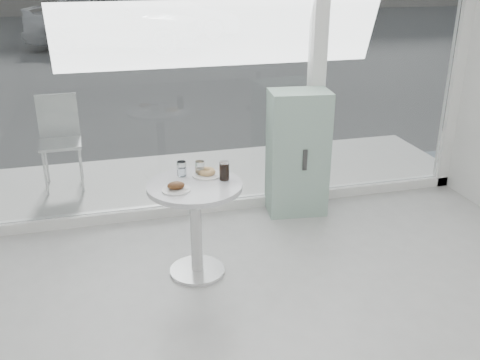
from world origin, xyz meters
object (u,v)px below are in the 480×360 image
object	(u,v)px
main_table	(195,210)
patio_chair	(60,135)
water_tumbler_a	(182,170)
car_silver	(177,16)
plate_fritter	(176,187)
plate_donut	(207,173)
mint_cabinet	(298,153)
water_tumbler_b	(200,169)
car_white	(114,20)
cola_glass	(224,171)

from	to	relation	value
main_table	patio_chair	bearing A→B (deg)	117.58
water_tumbler_a	car_silver	bearing A→B (deg)	81.66
main_table	plate_fritter	bearing A→B (deg)	-149.19
car_silver	water_tumbler_a	distance (m)	13.77
patio_chair	plate_donut	world-z (taller)	patio_chair
mint_cabinet	plate_fritter	world-z (taller)	mint_cabinet
patio_chair	water_tumbler_a	distance (m)	2.14
main_table	water_tumbler_b	xyz separation A→B (m)	(0.07, 0.15, 0.27)
water_tumbler_b	water_tumbler_a	bearing A→B (deg)	167.89
main_table	car_silver	bearing A→B (deg)	82.04
patio_chair	plate_fritter	bearing A→B (deg)	-68.34
car_white	water_tumbler_b	distance (m)	11.59
mint_cabinet	car_white	size ratio (longest dim) A/B	0.26
main_table	car_silver	size ratio (longest dim) A/B	0.20
plate_donut	water_tumbler_a	size ratio (longest dim) A/B	1.99
plate_donut	water_tumbler_a	xyz separation A→B (m)	(-0.19, 0.04, 0.03)
water_tumbler_b	plate_donut	bearing A→B (deg)	-14.55
mint_cabinet	water_tumbler_b	world-z (taller)	mint_cabinet
main_table	plate_fritter	world-z (taller)	plate_fritter
car_white	plate_fritter	distance (m)	11.83
car_white	plate_fritter	bearing A→B (deg)	-163.68
water_tumbler_a	water_tumbler_b	xyz separation A→B (m)	(0.14, -0.03, -0.00)
car_silver	water_tumbler_a	xyz separation A→B (m)	(-2.00, -13.62, 0.19)
plate_fritter	plate_donut	distance (m)	0.35
water_tumbler_a	plate_donut	bearing A→B (deg)	-12.77
main_table	cola_glass	world-z (taller)	cola_glass
plate_fritter	water_tumbler_b	world-z (taller)	water_tumbler_b
plate_donut	water_tumbler_a	world-z (taller)	water_tumbler_a
car_white	cola_glass	size ratio (longest dim) A/B	32.01
main_table	plate_donut	distance (m)	0.30
mint_cabinet	water_tumbler_a	xyz separation A→B (m)	(-1.22, -0.70, 0.22)
water_tumbler_b	plate_fritter	bearing A→B (deg)	-132.24
patio_chair	water_tumbler_a	world-z (taller)	patio_chair
patio_chair	main_table	bearing A→B (deg)	-64.15
mint_cabinet	water_tumbler_b	size ratio (longest dim) A/B	10.38
car_white	water_tumbler_a	bearing A→B (deg)	-163.28
patio_chair	cola_glass	xyz separation A→B (m)	(1.31, -2.04, 0.24)
main_table	plate_fritter	xyz separation A→B (m)	(-0.15, -0.09, 0.25)
cola_glass	mint_cabinet	bearing A→B (deg)	42.99
main_table	plate_donut	world-z (taller)	plate_donut
mint_cabinet	plate_donut	bearing A→B (deg)	-137.55
plate_fritter	cola_glass	size ratio (longest dim) A/B	1.44
mint_cabinet	patio_chair	world-z (taller)	mint_cabinet
patio_chair	car_silver	world-z (taller)	car_silver
car_white	plate_fritter	xyz separation A→B (m)	(-0.07, -11.83, 0.00)
main_table	patio_chair	distance (m)	2.33
car_silver	plate_fritter	bearing A→B (deg)	178.82
mint_cabinet	patio_chair	xyz separation A→B (m)	(-2.23, 1.18, -0.00)
mint_cabinet	car_silver	distance (m)	12.95
car_white	car_silver	distance (m)	2.89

